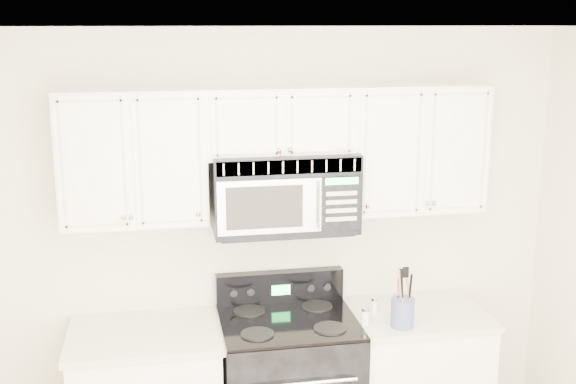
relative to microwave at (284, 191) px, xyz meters
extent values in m
cube|color=white|center=(-0.02, -1.54, 0.92)|extent=(3.50, 3.50, 0.01)
cube|color=beige|center=(-0.02, 0.21, -0.38)|extent=(3.50, 0.01, 2.60)
cube|color=beige|center=(-0.82, -0.10, -0.78)|extent=(0.86, 0.65, 0.04)
cube|color=beige|center=(0.78, -0.10, -1.24)|extent=(0.82, 0.63, 0.88)
cube|color=beige|center=(0.78, -0.10, -0.78)|extent=(0.86, 0.65, 0.04)
cylinder|color=silver|center=(0.01, -0.49, -0.96)|extent=(0.62, 0.02, 0.02)
cube|color=black|center=(0.01, -0.13, -0.75)|extent=(0.79, 0.68, 0.02)
cube|color=black|center=(0.01, 0.17, -0.65)|extent=(0.79, 0.08, 0.21)
cube|color=#28FF60|center=(0.01, 0.13, -0.65)|extent=(0.11, 0.00, 0.06)
cube|color=beige|center=(-0.84, 0.05, 0.22)|extent=(0.80, 0.33, 0.75)
cube|color=beige|center=(0.80, 0.05, 0.22)|extent=(0.80, 0.33, 0.75)
cube|color=beige|center=(-0.02, 0.05, 0.40)|extent=(0.84, 0.33, 0.39)
sphere|color=#B88536|center=(-0.86, -0.14, -0.08)|extent=(0.03, 0.03, 0.03)
sphere|color=#B88536|center=(-0.50, -0.14, -0.08)|extent=(0.03, 0.03, 0.03)
sphere|color=#B88536|center=(0.46, -0.14, -0.08)|extent=(0.03, 0.03, 0.03)
sphere|color=#B88536|center=(0.82, -0.14, -0.08)|extent=(0.03, 0.03, 0.03)
sphere|color=#B88536|center=(-0.05, -0.14, 0.26)|extent=(0.03, 0.03, 0.03)
sphere|color=#B88536|center=(0.01, -0.14, 0.26)|extent=(0.03, 0.03, 0.03)
cylinder|color=red|center=(-0.04, -0.14, 0.21)|extent=(0.00, 0.00, 0.11)
sphere|color=#B88536|center=(-0.04, -0.14, 0.14)|extent=(0.04, 0.04, 0.04)
cube|color=black|center=(0.00, 0.01, 0.00)|extent=(0.82, 0.41, 0.46)
cube|color=beige|center=(0.00, -0.19, 0.18)|extent=(0.80, 0.01, 0.08)
cube|color=#A1A1A1|center=(-0.11, -0.20, -0.04)|extent=(0.58, 0.01, 0.30)
cube|color=black|center=(-0.14, -0.21, -0.04)|extent=(0.42, 0.01, 0.24)
cube|color=black|center=(0.29, -0.20, -0.04)|extent=(0.23, 0.01, 0.30)
cube|color=#28FF60|center=(0.29, -0.21, 0.09)|extent=(0.19, 0.00, 0.04)
cylinder|color=silver|center=(0.16, -0.24, -0.04)|extent=(0.02, 0.02, 0.26)
cylinder|color=#444E70|center=(0.64, -0.30, -0.67)|extent=(0.14, 0.14, 0.17)
cylinder|color=#A96C4B|center=(0.67, -0.30, -0.59)|extent=(0.01, 0.01, 0.29)
cylinder|color=black|center=(0.62, -0.27, -0.58)|extent=(0.01, 0.01, 0.32)
cylinder|color=#A96C4B|center=(0.62, -0.33, -0.57)|extent=(0.01, 0.01, 0.34)
cylinder|color=black|center=(0.67, -0.30, -0.59)|extent=(0.01, 0.01, 0.29)
cylinder|color=#A96C4B|center=(0.62, -0.27, -0.58)|extent=(0.01, 0.01, 0.32)
cylinder|color=black|center=(0.62, -0.33, -0.57)|extent=(0.01, 0.01, 0.34)
cylinder|color=#A96C4B|center=(0.67, -0.30, -0.59)|extent=(0.01, 0.01, 0.29)
cylinder|color=silver|center=(0.43, -0.25, -0.71)|extent=(0.04, 0.04, 0.09)
cylinder|color=silver|center=(0.43, -0.25, -0.66)|extent=(0.04, 0.04, 0.02)
cylinder|color=silver|center=(0.54, -0.09, -0.72)|extent=(0.04, 0.04, 0.08)
cylinder|color=silver|center=(0.54, -0.09, -0.67)|extent=(0.04, 0.04, 0.02)
camera|label=1|loc=(-0.71, -3.97, 0.95)|focal=45.00mm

